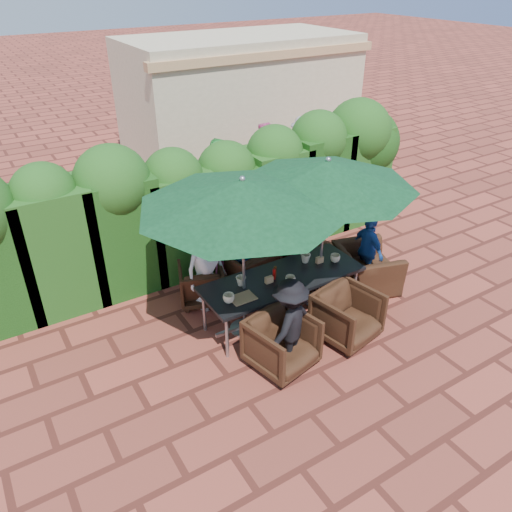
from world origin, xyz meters
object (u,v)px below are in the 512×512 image
chair_far_right (297,257)px  chair_near_right (348,314)px  umbrella_right (327,174)px  umbrella_left (243,194)px  chair_far_mid (248,266)px  chair_far_left (201,282)px  chair_end_right (367,262)px  chair_near_left (282,341)px  dining_table (282,281)px

chair_far_right → chair_near_right: 1.80m
umbrella_right → umbrella_left: bearing=179.6°
chair_far_mid → chair_far_right: bearing=165.4°
chair_far_left → chair_near_right: (1.39, -1.94, 0.06)m
chair_far_left → chair_end_right: 2.78m
chair_near_left → dining_table: bearing=43.4°
chair_far_left → dining_table: bearing=150.0°
dining_table → umbrella_right: 1.71m
umbrella_right → chair_near_left: size_ratio=3.15×
chair_far_left → chair_end_right: size_ratio=0.69×
dining_table → umbrella_left: umbrella_left is taller
umbrella_right → chair_near_right: umbrella_right is taller
umbrella_left → umbrella_right: size_ratio=1.09×
chair_far_left → chair_far_right: 1.77m
dining_table → umbrella_left: size_ratio=0.88×
chair_far_left → chair_end_right: chair_end_right is taller
chair_far_right → chair_end_right: size_ratio=0.70×
chair_near_left → chair_near_right: size_ratio=0.99×
chair_far_left → chair_near_left: bearing=118.8°
umbrella_right → chair_far_mid: umbrella_right is taller
dining_table → umbrella_left: (-0.64, 0.05, 1.54)m
umbrella_left → chair_far_left: 2.12m
umbrella_right → chair_end_right: (0.98, -0.04, -1.76)m
chair_far_mid → chair_near_left: size_ratio=1.00×
chair_end_right → umbrella_right: bearing=104.6°
umbrella_right → chair_near_left: umbrella_right is taller
umbrella_left → chair_near_right: (1.18, -0.93, -1.80)m
chair_near_left → chair_end_right: size_ratio=0.79×
chair_near_right → dining_table: bearing=110.3°
chair_far_left → chair_far_right: size_ratio=0.97×
umbrella_right → chair_far_left: umbrella_right is taller
chair_near_right → chair_far_right: bearing=66.5°
chair_far_mid → chair_near_right: 1.96m
chair_near_left → chair_end_right: (2.32, 0.88, 0.04)m
umbrella_right → chair_far_right: (0.17, 0.84, -1.85)m
chair_far_left → chair_far_mid: bearing=-162.9°
chair_far_right → umbrella_left: bearing=15.9°
chair_far_left → chair_near_left: 1.95m
umbrella_right → chair_far_right: bearing=78.6°
chair_near_left → chair_far_right: bearing=36.9°
chair_far_mid → chair_near_right: (0.56, -1.88, 0.00)m
umbrella_left → chair_near_right: bearing=-38.2°
chair_far_mid → chair_near_left: same height
dining_table → chair_far_left: (-0.85, 1.06, -0.32)m
dining_table → umbrella_right: size_ratio=0.96×
umbrella_right → chair_near_right: 2.03m
umbrella_left → chair_end_right: bearing=-1.2°
chair_near_right → chair_end_right: bearing=25.2°
dining_table → chair_far_mid: (-0.01, 1.00, -0.26)m
chair_far_mid → dining_table: bearing=82.8°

